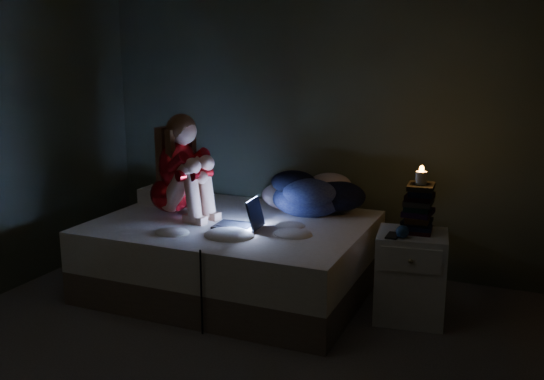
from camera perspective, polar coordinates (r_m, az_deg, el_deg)
The scene contains 12 objects.
floor at distance 3.50m, azimuth -7.53°, elevation -16.39°, with size 3.60×3.80×0.02m, color #474240.
wall_back at distance 4.81m, azimuth 3.76°, elevation 8.07°, with size 3.60×0.02×2.60m, color #3B402F.
bed at distance 4.41m, azimuth -3.71°, elevation -6.20°, with size 1.89×1.42×0.52m, color beige, non-canonical shape.
pillow at distance 4.91m, azimuth -9.65°, elevation -0.50°, with size 0.42×0.30×0.12m, color white.
woman at distance 4.46m, azimuth -9.56°, elevation 2.41°, with size 0.47×0.31×0.76m, color #730009, non-canonical shape.
laptop at distance 4.14m, azimuth -3.33°, elevation -2.09°, with size 0.32×0.22×0.22m, color black, non-canonical shape.
clothes_pile at distance 4.49m, azimuth 3.38°, elevation -0.13°, with size 0.57×0.45×0.34m, color #171B53, non-canonical shape.
nightstand at distance 4.02m, azimuth 12.99°, elevation -7.95°, with size 0.43×0.39×0.58m, color silver.
book_stack at distance 3.93m, azimuth 13.79°, elevation -1.76°, with size 0.19×0.25×0.30m, color black, non-canonical shape.
candle at distance 3.89m, azimuth 13.94°, elevation 0.93°, with size 0.07×0.07×0.08m, color beige.
phone at distance 3.85m, azimuth 11.17°, elevation -4.17°, with size 0.07×0.14×0.01m, color black.
blue_orb at distance 3.81m, azimuth 12.00°, elevation -3.83°, with size 0.08×0.08×0.08m, color navy.
Camera 1 is at (1.60, -2.61, 1.69)m, focal length 39.74 mm.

